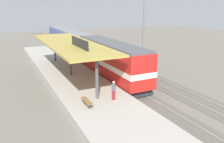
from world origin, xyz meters
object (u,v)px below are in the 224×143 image
(locomotive, at_px, (111,60))
(person_waiting, at_px, (114,89))
(passenger_carriage_single, at_px, (69,41))
(light_mast, at_px, (144,8))
(platform_bench, at_px, (87,101))

(locomotive, xyz_separation_m, person_waiting, (-3.48, -7.81, -0.56))
(locomotive, xyz_separation_m, passenger_carriage_single, (0.00, 18.00, -0.10))
(passenger_carriage_single, height_order, person_waiting, passenger_carriage_single)
(passenger_carriage_single, bearing_deg, light_mast, -59.34)
(locomotive, bearing_deg, light_mast, 31.83)
(light_mast, xyz_separation_m, person_waiting, (-11.28, -12.65, -6.54))
(locomotive, relative_size, person_waiting, 8.44)
(light_mast, bearing_deg, passenger_carriage_single, 120.66)
(passenger_carriage_single, bearing_deg, person_waiting, -97.69)
(passenger_carriage_single, relative_size, light_mast, 1.71)
(light_mast, bearing_deg, person_waiting, -131.73)
(passenger_carriage_single, relative_size, person_waiting, 11.70)
(passenger_carriage_single, height_order, light_mast, light_mast)
(locomotive, bearing_deg, person_waiting, -114.04)
(platform_bench, xyz_separation_m, locomotive, (6.00, 8.00, 1.07))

